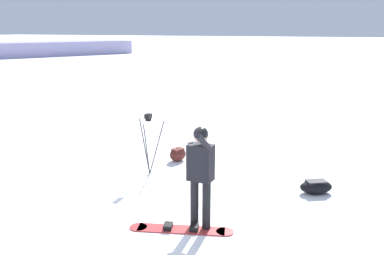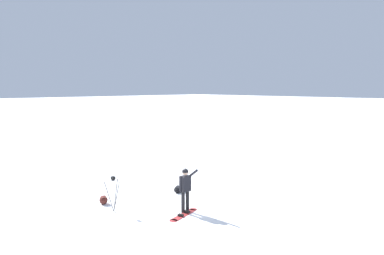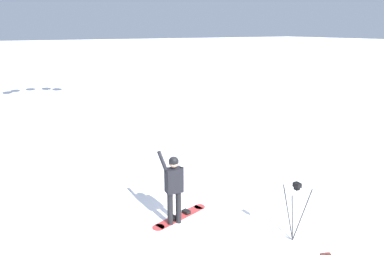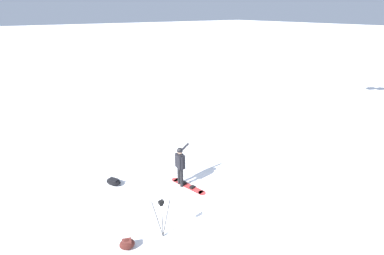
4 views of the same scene
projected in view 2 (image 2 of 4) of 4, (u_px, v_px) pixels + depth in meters
ground_plane at (167, 216)px, 14.25m from camera, size 300.00×300.00×0.00m
snowboarder at (185, 185)px, 14.54m from camera, size 0.47×0.69×1.78m
snowboard at (184, 214)px, 14.33m from camera, size 1.70×0.68×0.10m
gear_bag_large at (104, 200)px, 15.66m from camera, size 0.48×0.56×0.34m
camera_tripod at (113, 187)px, 14.61m from camera, size 0.65×0.54×1.42m
gear_bag_small at (178, 189)px, 17.42m from camera, size 0.77×0.67×0.27m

